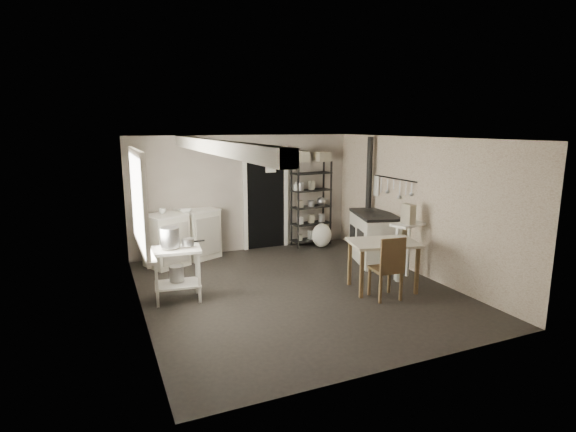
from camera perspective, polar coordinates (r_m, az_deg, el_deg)
name	(u,v)px	position (r m, az deg, el deg)	size (l,w,h in m)	color
floor	(296,289)	(7.00, 0.99, -9.31)	(5.00, 5.00, 0.00)	black
ceiling	(296,138)	(6.55, 1.06, 9.86)	(5.00, 5.00, 0.00)	silver
wall_back	(244,194)	(8.98, -5.60, 2.85)	(4.50, 0.02, 2.30)	#A4998C
wall_front	(401,262)	(4.59, 14.10, -5.71)	(4.50, 0.02, 2.30)	#A4998C
wall_left	(138,230)	(6.12, -18.53, -1.70)	(0.02, 5.00, 2.30)	#A4998C
wall_right	(417,206)	(7.87, 16.11, 1.25)	(0.02, 5.00, 2.30)	#A4998C
window	(137,201)	(6.26, -18.62, 1.83)	(0.12, 1.76, 1.28)	white
doorway	(266,200)	(9.13, -2.83, 2.07)	(0.96, 0.10, 2.08)	white
ceiling_beam	(215,147)	(6.16, -9.28, 8.69)	(0.18, 5.00, 0.18)	white
wallpaper_panel	(417,206)	(7.86, 16.06, 1.24)	(0.01, 5.00, 2.30)	beige
utensil_rail	(394,179)	(8.24, 13.30, 4.64)	(0.06, 1.20, 0.44)	#B6B6B8
prep_table	(177,273)	(6.66, -13.87, -7.09)	(0.67, 0.48, 0.77)	white
stockpot	(170,237)	(6.50, -14.77, -2.64)	(0.26, 0.26, 0.28)	#B6B6B8
saucepan	(188,242)	(6.55, -12.60, -3.24)	(0.17, 0.17, 0.10)	#B6B6B8
bucket	(177,273)	(6.71, -13.97, -7.10)	(0.21, 0.21, 0.22)	#B6B6B8
base_cabinets	(183,237)	(8.50, -13.22, -2.63)	(1.43, 0.61, 0.94)	#EDE7CF
mixing_bowl	(186,211)	(8.32, -12.87, 0.58)	(0.30, 0.30, 0.07)	white
counter_cup	(163,212)	(8.28, -15.63, 0.48)	(0.13, 0.13, 0.10)	white
shelf_rack	(311,200)	(9.36, 2.97, 1.99)	(0.83, 0.32, 1.76)	black
shelf_jar	(296,182)	(9.15, 1.01, 4.39)	(0.08, 0.08, 0.18)	white
storage_box_a	(301,149)	(9.15, 1.71, 8.46)	(0.30, 0.26, 0.21)	#C0B79B
storage_box_b	(322,150)	(9.31, 4.34, 8.36)	(0.29, 0.27, 0.18)	#C0B79B
stove	(374,238)	(8.41, 10.83, -2.82)	(0.64, 1.16, 0.91)	#EDE7CF
stovepipe	(369,173)	(8.72, 10.29, 5.38)	(0.12, 0.12, 1.50)	black
side_ledge	(407,252)	(7.71, 14.90, -4.38)	(0.59, 0.32, 0.91)	white
oats_box	(408,218)	(7.53, 15.01, -0.23)	(0.13, 0.22, 0.32)	#C0B79B
work_table	(382,265)	(7.04, 11.90, -6.17)	(1.00, 0.70, 0.76)	beige
table_cup	(400,240)	(6.93, 14.04, -2.92)	(0.09, 0.09, 0.08)	white
chair	(386,266)	(6.67, 12.30, -6.22)	(0.39, 0.41, 0.94)	brown
flour_sack	(322,236)	(9.33, 4.31, -2.51)	(0.42, 0.35, 0.50)	white
floor_crock	(399,276)	(7.56, 13.86, -7.47)	(0.12, 0.12, 0.14)	white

